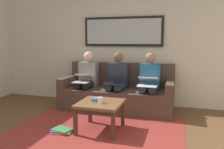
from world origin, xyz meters
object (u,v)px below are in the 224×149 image
at_px(cup, 100,100).
at_px(person_right, 87,78).
at_px(bowl, 96,99).
at_px(laptop_white, 148,82).
at_px(framed_mirror, 123,32).
at_px(person_middle, 117,79).
at_px(person_left, 149,81).
at_px(laptop_silver, 82,79).
at_px(couch, 118,93).
at_px(coffee_table, 100,106).
at_px(magazine_stack, 62,131).
at_px(laptop_black, 114,80).

height_order(cup, person_right, person_right).
relative_size(bowl, laptop_white, 0.45).
relative_size(framed_mirror, person_middle, 1.49).
distance_m(person_left, laptop_silver, 1.30).
height_order(couch, framed_mirror, framed_mirror).
bearing_deg(person_left, laptop_silver, 10.47).
xyz_separation_m(framed_mirror, coffee_table, (-0.05, 1.61, -1.17)).
relative_size(coffee_table, laptop_white, 1.79).
height_order(framed_mirror, laptop_white, framed_mirror).
height_order(couch, magazine_stack, couch).
height_order(framed_mirror, person_middle, framed_mirror).
xyz_separation_m(person_left, laptop_black, (0.64, 0.24, 0.03)).
height_order(framed_mirror, bowl, framed_mirror).
bearing_deg(framed_mirror, person_middle, 90.00).
bearing_deg(bowl, framed_mirror, -91.37).
xyz_separation_m(couch, coffee_table, (-0.05, 1.22, 0.07)).
distance_m(laptop_silver, magazine_stack, 1.31).
distance_m(framed_mirror, laptop_white, 1.32).
height_order(person_left, magazine_stack, person_left).
xyz_separation_m(laptop_black, person_right, (0.64, -0.24, -0.03)).
bearing_deg(laptop_white, bowl, 52.10).
bearing_deg(magazine_stack, coffee_table, -155.18).
relative_size(cup, person_right, 0.08).
distance_m(bowl, laptop_silver, 1.07).
bearing_deg(person_right, person_middle, 180.00).
distance_m(coffee_table, person_middle, 1.17).
relative_size(cup, laptop_white, 0.25).
xyz_separation_m(couch, magazine_stack, (0.48, 1.46, -0.28)).
distance_m(cup, person_right, 1.40).
bearing_deg(person_middle, couch, -90.00).
distance_m(couch, person_middle, 0.31).
bearing_deg(laptop_silver, cup, 126.40).
distance_m(person_middle, laptop_black, 0.24).
relative_size(couch, framed_mirror, 1.30).
relative_size(framed_mirror, cup, 18.82).
relative_size(cup, magazine_stack, 0.27).
bearing_deg(person_right, laptop_black, 159.27).
height_order(coffee_table, person_middle, person_middle).
height_order(laptop_white, laptop_silver, laptop_white).
height_order(cup, person_middle, person_middle).
bearing_deg(laptop_black, person_middle, -90.00).
bearing_deg(coffee_table, magazine_stack, 24.82).
bearing_deg(cup, laptop_silver, -53.60).
distance_m(laptop_white, laptop_silver, 1.28).
relative_size(couch, laptop_white, 6.09).
xyz_separation_m(coffee_table, magazine_stack, (0.53, 0.25, -0.35)).
distance_m(cup, person_left, 1.33).
height_order(cup, laptop_black, laptop_black).
bearing_deg(person_middle, framed_mirror, -90.00).
xyz_separation_m(laptop_black, laptop_silver, (0.64, -0.01, -0.01)).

